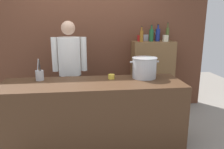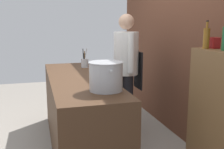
{
  "view_description": "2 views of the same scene",
  "coord_description": "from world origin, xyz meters",
  "px_view_note": "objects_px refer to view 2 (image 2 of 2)",
  "views": [
    {
      "loc": [
        -0.07,
        -2.68,
        1.66
      ],
      "look_at": [
        0.28,
        0.26,
        0.93
      ],
      "focal_mm": 35.17,
      "sensor_mm": 36.0,
      "label": 1
    },
    {
      "loc": [
        3.2,
        -0.48,
        1.56
      ],
      "look_at": [
        0.25,
        0.35,
        0.96
      ],
      "focal_mm": 43.71,
      "sensor_mm": 36.0,
      "label": 2
    }
  ],
  "objects_px": {
    "stockpot_large": "(106,76)",
    "butter_jar": "(96,78)",
    "utensil_crock": "(85,63)",
    "wine_bottle_amber": "(206,38)",
    "spice_tin_red": "(214,43)",
    "chef": "(126,65)"
  },
  "relations": [
    {
      "from": "chef",
      "to": "spice_tin_red",
      "type": "distance_m",
      "value": 1.37
    },
    {
      "from": "stockpot_large",
      "to": "butter_jar",
      "type": "height_order",
      "value": "stockpot_large"
    },
    {
      "from": "wine_bottle_amber",
      "to": "spice_tin_red",
      "type": "height_order",
      "value": "wine_bottle_amber"
    },
    {
      "from": "chef",
      "to": "wine_bottle_amber",
      "type": "height_order",
      "value": "chef"
    },
    {
      "from": "butter_jar",
      "to": "stockpot_large",
      "type": "bearing_deg",
      "value": 0.48
    },
    {
      "from": "chef",
      "to": "butter_jar",
      "type": "distance_m",
      "value": 0.81
    },
    {
      "from": "utensil_crock",
      "to": "butter_jar",
      "type": "bearing_deg",
      "value": -2.6
    },
    {
      "from": "wine_bottle_amber",
      "to": "butter_jar",
      "type": "bearing_deg",
      "value": -123.93
    },
    {
      "from": "spice_tin_red",
      "to": "butter_jar",
      "type": "bearing_deg",
      "value": -121.32
    },
    {
      "from": "stockpot_large",
      "to": "spice_tin_red",
      "type": "bearing_deg",
      "value": 79.83
    },
    {
      "from": "chef",
      "to": "stockpot_large",
      "type": "height_order",
      "value": "chef"
    },
    {
      "from": "chef",
      "to": "utensil_crock",
      "type": "bearing_deg",
      "value": 56.23
    },
    {
      "from": "utensil_crock",
      "to": "butter_jar",
      "type": "distance_m",
      "value": 0.94
    },
    {
      "from": "utensil_crock",
      "to": "spice_tin_red",
      "type": "relative_size",
      "value": 2.62
    },
    {
      "from": "butter_jar",
      "to": "spice_tin_red",
      "type": "xyz_separation_m",
      "value": [
        0.64,
        1.05,
        0.42
      ]
    },
    {
      "from": "utensil_crock",
      "to": "wine_bottle_amber",
      "type": "distance_m",
      "value": 1.88
    },
    {
      "from": "wine_bottle_amber",
      "to": "stockpot_large",
      "type": "bearing_deg",
      "value": -101.35
    },
    {
      "from": "stockpot_large",
      "to": "butter_jar",
      "type": "bearing_deg",
      "value": -179.52
    },
    {
      "from": "stockpot_large",
      "to": "butter_jar",
      "type": "xyz_separation_m",
      "value": [
        -0.45,
        -0.0,
        -0.11
      ]
    },
    {
      "from": "chef",
      "to": "stockpot_large",
      "type": "xyz_separation_m",
      "value": [
        1.04,
        -0.56,
        0.08
      ]
    },
    {
      "from": "utensil_crock",
      "to": "wine_bottle_amber",
      "type": "bearing_deg",
      "value": 29.99
    },
    {
      "from": "chef",
      "to": "spice_tin_red",
      "type": "bearing_deg",
      "value": -157.42
    }
  ]
}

